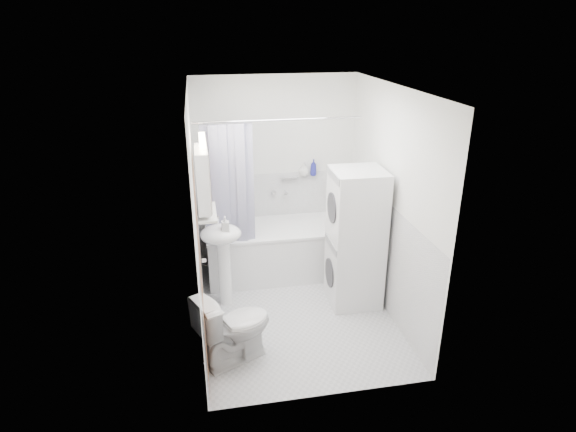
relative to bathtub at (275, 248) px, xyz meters
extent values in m
plane|color=silver|center=(0.09, -0.92, -0.35)|extent=(2.60, 2.60, 0.00)
plane|color=white|center=(0.09, 0.38, 0.85)|extent=(2.00, 0.00, 2.00)
plane|color=white|center=(0.09, -2.22, 0.85)|extent=(2.00, 0.00, 2.00)
plane|color=white|center=(-0.91, -0.92, 0.85)|extent=(0.00, 2.60, 2.60)
plane|color=white|center=(1.09, -0.92, 0.85)|extent=(0.00, 2.60, 2.60)
plane|color=white|center=(0.09, -0.92, 2.05)|extent=(2.60, 2.60, 0.00)
plane|color=white|center=(0.09, 0.37, 0.25)|extent=(1.98, 0.00, 1.98)
plane|color=white|center=(-0.90, -0.92, 0.25)|extent=(0.00, 2.58, 2.58)
plane|color=white|center=(1.07, -0.92, 0.25)|extent=(0.00, 2.58, 2.58)
plane|color=brown|center=(-0.89, -1.80, 0.65)|extent=(0.00, 2.00, 2.00)
cylinder|color=silver|center=(-0.86, -1.47, 0.65)|extent=(0.04, 0.04, 0.04)
cube|color=white|center=(0.00, 0.00, -0.05)|extent=(1.65, 0.77, 0.60)
cube|color=white|center=(0.00, 0.00, 0.27)|extent=(1.67, 0.79, 0.03)
cube|color=silver|center=(0.00, 0.00, 0.15)|extent=(1.47, 0.59, 0.20)
cylinder|color=silver|center=(0.20, 0.33, 0.60)|extent=(0.04, 0.12, 0.04)
cylinder|color=silver|center=(0.00, -0.33, 1.65)|extent=(1.85, 0.02, 0.02)
cube|color=#171448|center=(-0.77, -0.33, 0.90)|extent=(0.10, 0.02, 1.45)
cube|color=#171448|center=(-0.68, -0.33, 0.90)|extent=(0.10, 0.02, 1.45)
cube|color=#171448|center=(-0.59, -0.33, 0.90)|extent=(0.10, 0.02, 1.45)
cube|color=#171448|center=(-0.50, -0.33, 0.90)|extent=(0.10, 0.02, 1.45)
cube|color=#171448|center=(-0.41, -0.33, 0.90)|extent=(0.10, 0.02, 1.45)
cube|color=#171448|center=(-0.32, -0.33, 0.90)|extent=(0.10, 0.02, 1.45)
ellipsoid|color=white|center=(-0.67, -0.59, 0.50)|extent=(0.44, 0.37, 0.20)
cylinder|color=white|center=(-0.65, -0.59, 0.02)|extent=(0.14, 0.14, 0.75)
cylinder|color=silver|center=(-0.69, -0.45, 0.62)|extent=(0.03, 0.03, 0.14)
cylinder|color=silver|center=(-0.69, -0.49, 0.68)|extent=(0.02, 0.10, 0.02)
cube|color=white|center=(-0.82, -0.82, 1.20)|extent=(0.12, 0.50, 0.60)
cube|color=white|center=(-0.76, -0.82, 1.20)|extent=(0.01, 0.47, 0.57)
cube|color=#FFEABF|center=(-0.80, -0.82, 1.58)|extent=(0.06, 0.45, 0.06)
cube|color=silver|center=(-0.80, -0.82, 0.85)|extent=(0.18, 0.54, 0.02)
cube|color=silver|center=(0.25, 0.32, 0.80)|extent=(0.22, 0.06, 0.02)
cube|color=#4D1116|center=(-0.85, -0.34, 1.01)|extent=(0.05, 0.31, 0.73)
cube|color=#4D1116|center=(-0.82, -0.34, 1.35)|extent=(0.03, 0.27, 0.08)
cylinder|color=silver|center=(-0.86, -0.34, 1.39)|extent=(0.02, 0.04, 0.02)
cube|color=white|center=(0.77, -0.80, 0.04)|extent=(0.56, 0.56, 0.77)
cylinder|color=#2D2D33|center=(0.49, -0.80, 0.03)|extent=(0.03, 0.33, 0.33)
cube|color=gray|center=(0.49, -0.80, 0.38)|extent=(0.02, 0.49, 0.08)
cube|color=white|center=(0.77, -0.80, 0.81)|extent=(0.56, 0.56, 0.77)
cylinder|color=#2D2D33|center=(0.49, -0.80, 0.80)|extent=(0.03, 0.33, 0.33)
cube|color=gray|center=(0.49, -0.80, 1.15)|extent=(0.02, 0.49, 0.08)
imported|color=white|center=(-0.63, -1.59, 0.00)|extent=(0.82, 0.66, 0.70)
imported|color=gray|center=(-0.62, -0.67, 0.60)|extent=(0.08, 0.17, 0.08)
imported|color=gray|center=(-0.80, -0.97, 0.90)|extent=(0.07, 0.18, 0.07)
imported|color=gray|center=(-0.80, -0.70, 0.91)|extent=(0.10, 0.09, 0.10)
imported|color=gray|center=(0.44, 0.32, 0.88)|extent=(0.13, 0.17, 0.13)
imported|color=navy|center=(0.56, 0.32, 0.85)|extent=(0.08, 0.21, 0.08)
camera|label=1|loc=(-0.84, -5.33, 2.61)|focal=30.00mm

